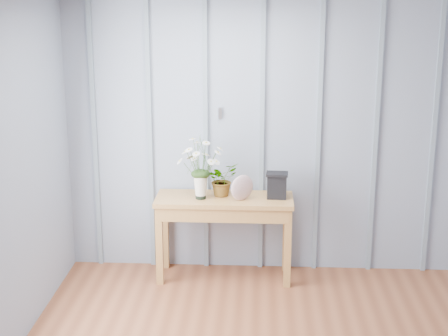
# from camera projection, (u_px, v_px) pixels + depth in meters

# --- Properties ---
(room_shell) EXTENTS (4.00, 4.50, 2.50)m
(room_shell) POSITION_uv_depth(u_px,v_px,m) (301.00, 72.00, 4.59)
(room_shell) COLOR #8D99AF
(room_shell) RESTS_ON ground
(sideboard) EXTENTS (1.20, 0.45, 0.75)m
(sideboard) POSITION_uv_depth(u_px,v_px,m) (224.00, 210.00, 6.02)
(sideboard) COLOR #AC783C
(sideboard) RESTS_ON ground
(daisy_vase) EXTENTS (0.40, 0.31, 0.57)m
(daisy_vase) POSITION_uv_depth(u_px,v_px,m) (200.00, 159.00, 5.86)
(daisy_vase) COLOR black
(daisy_vase) RESTS_ON sideboard
(spider_plant) EXTENTS (0.35, 0.35, 0.29)m
(spider_plant) POSITION_uv_depth(u_px,v_px,m) (222.00, 179.00, 6.01)
(spider_plant) COLOR #1A3411
(spider_plant) RESTS_ON sideboard
(felt_disc_vessel) EXTENTS (0.22, 0.18, 0.22)m
(felt_disc_vessel) POSITION_uv_depth(u_px,v_px,m) (242.00, 188.00, 5.89)
(felt_disc_vessel) COLOR #93566B
(felt_disc_vessel) RESTS_ON sideboard
(carved_box) EXTENTS (0.19, 0.15, 0.23)m
(carved_box) POSITION_uv_depth(u_px,v_px,m) (277.00, 185.00, 5.94)
(carved_box) COLOR black
(carved_box) RESTS_ON sideboard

